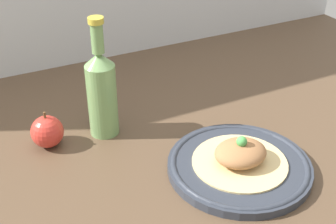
# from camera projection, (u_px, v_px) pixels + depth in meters

# --- Properties ---
(ground_plane) EXTENTS (1.80, 1.10, 0.04)m
(ground_plane) POSITION_uv_depth(u_px,v_px,m) (171.00, 161.00, 1.00)
(ground_plane) COLOR brown
(plate) EXTENTS (0.29, 0.29, 0.02)m
(plate) POSITION_uv_depth(u_px,v_px,m) (239.00, 166.00, 0.93)
(plate) COLOR #2D333D
(plate) RESTS_ON ground_plane
(plated_food) EXTENTS (0.19, 0.19, 0.06)m
(plated_food) POSITION_uv_depth(u_px,v_px,m) (240.00, 155.00, 0.92)
(plated_food) COLOR #D6BC7F
(plated_food) RESTS_ON plate
(cider_bottle) EXTENTS (0.06, 0.06, 0.27)m
(cider_bottle) POSITION_uv_depth(u_px,v_px,m) (102.00, 91.00, 1.00)
(cider_bottle) COLOR #729E5B
(cider_bottle) RESTS_ON ground_plane
(apple) EXTENTS (0.07, 0.07, 0.08)m
(apple) POSITION_uv_depth(u_px,v_px,m) (47.00, 132.00, 1.00)
(apple) COLOR red
(apple) RESTS_ON ground_plane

